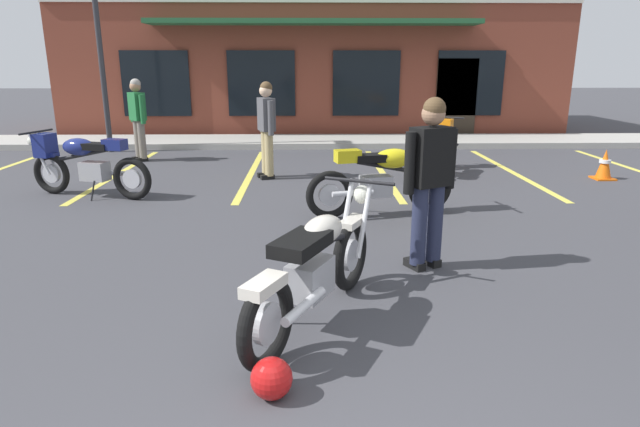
% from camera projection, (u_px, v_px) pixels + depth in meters
% --- Properties ---
extents(ground_plane, '(80.00, 80.00, 0.00)m').
position_uv_depth(ground_plane, '(324.00, 262.00, 5.45)').
color(ground_plane, '#3D3D42').
extents(sidewalk_kerb, '(22.00, 1.80, 0.14)m').
position_uv_depth(sidewalk_kerb, '(315.00, 141.00, 13.42)').
color(sidewalk_kerb, '#A8A59E').
rests_on(sidewalk_kerb, ground_plane).
extents(brick_storefront_building, '(14.01, 6.67, 3.78)m').
position_uv_depth(brick_storefront_building, '(313.00, 66.00, 16.87)').
color(brick_storefront_building, brown).
rests_on(brick_storefront_building, ground_plane).
extents(painted_stall_lines, '(12.36, 4.80, 0.01)m').
position_uv_depth(painted_stall_lines, '(317.00, 172.00, 9.98)').
color(painted_stall_lines, '#DBCC4C').
rests_on(painted_stall_lines, ground_plane).
extents(motorcycle_foreground_classic, '(1.22, 1.94, 0.98)m').
position_uv_depth(motorcycle_foreground_classic, '(316.00, 266.00, 4.10)').
color(motorcycle_foreground_classic, black).
rests_on(motorcycle_foreground_classic, ground_plane).
extents(motorcycle_red_sportbike, '(2.05, 0.93, 0.98)m').
position_uv_depth(motorcycle_red_sportbike, '(83.00, 162.00, 8.04)').
color(motorcycle_red_sportbike, black).
rests_on(motorcycle_red_sportbike, ground_plane).
extents(motorcycle_silver_naked, '(2.07, 0.89, 0.98)m').
position_uv_depth(motorcycle_silver_naked, '(390.00, 176.00, 7.07)').
color(motorcycle_silver_naked, black).
rests_on(motorcycle_silver_naked, ground_plane).
extents(motorcycle_blue_standard, '(1.30, 1.90, 0.98)m').
position_uv_depth(motorcycle_blue_standard, '(434.00, 145.00, 9.73)').
color(motorcycle_blue_standard, black).
rests_on(motorcycle_blue_standard, ground_plane).
extents(person_in_shorts_foreground, '(0.46, 0.52, 1.68)m').
position_uv_depth(person_in_shorts_foreground, '(138.00, 115.00, 10.90)').
color(person_in_shorts_foreground, black).
rests_on(person_in_shorts_foreground, ground_plane).
extents(person_by_back_row, '(0.58, 0.40, 1.68)m').
position_uv_depth(person_by_back_row, '(430.00, 174.00, 5.06)').
color(person_by_back_row, black).
rests_on(person_by_back_row, ground_plane).
extents(person_near_building, '(0.38, 0.59, 1.68)m').
position_uv_depth(person_near_building, '(267.00, 124.00, 9.22)').
color(person_near_building, black).
rests_on(person_near_building, ground_plane).
extents(helmet_on_pavement, '(0.26, 0.26, 0.26)m').
position_uv_depth(helmet_on_pavement, '(272.00, 378.00, 3.22)').
color(helmet_on_pavement, '#B71414').
rests_on(helmet_on_pavement, ground_plane).
extents(traffic_cone, '(0.34, 0.34, 0.53)m').
position_uv_depth(traffic_cone, '(605.00, 165.00, 9.31)').
color(traffic_cone, orange).
rests_on(traffic_cone, ground_plane).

